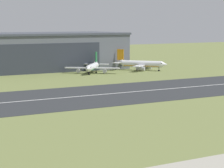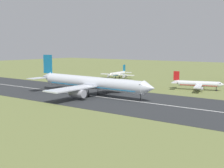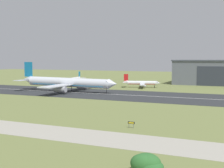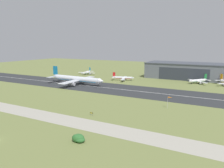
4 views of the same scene
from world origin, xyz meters
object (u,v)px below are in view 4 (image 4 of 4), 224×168
(airplane_landing, at_px, (77,79))
(airplane_parked_west, at_px, (87,72))
(airplane_parked_far_east, at_px, (123,78))
(runway_sign, at_px, (92,113))
(shrub_clump, at_px, (78,138))
(windsock_pole, at_px, (170,98))
(airplane_parked_centre, at_px, (198,81))

(airplane_landing, relative_size, airplane_parked_west, 2.53)
(airplane_parked_far_east, relative_size, runway_sign, 13.73)
(airplane_landing, height_order, shrub_clump, airplane_landing)
(shrub_clump, height_order, windsock_pole, windsock_pole)
(shrub_clump, height_order, runway_sign, shrub_clump)
(airplane_parked_far_east, distance_m, windsock_pole, 97.36)
(airplane_parked_centre, xyz_separation_m, runway_sign, (-34.22, -121.32, -1.37))
(airplane_parked_west, relative_size, airplane_parked_centre, 1.07)
(airplane_parked_centre, distance_m, airplane_parked_far_east, 68.66)
(airplane_parked_centre, relative_size, shrub_clump, 4.10)
(airplane_landing, distance_m, airplane_parked_centre, 108.80)
(airplane_landing, relative_size, runway_sign, 32.36)
(airplane_parked_west, height_order, shrub_clump, airplane_parked_west)
(windsock_pole, bearing_deg, airplane_parked_centre, 88.14)
(shrub_clump, xyz_separation_m, runway_sign, (-12.54, 27.29, -0.14))
(windsock_pole, distance_m, runway_sign, 43.76)
(airplane_parked_centre, height_order, airplane_parked_far_east, airplane_parked_centre)
(airplane_parked_west, relative_size, shrub_clump, 4.40)
(airplane_landing, distance_m, windsock_pole, 96.81)
(airplane_parked_far_east, distance_m, runway_sign, 108.87)
(airplane_parked_west, bearing_deg, runway_sign, -54.15)
(airplane_parked_centre, bearing_deg, airplane_parked_west, 179.13)
(airplane_parked_west, relative_size, runway_sign, 12.78)
(airplane_parked_west, relative_size, windsock_pole, 3.28)
(airplane_landing, height_order, airplane_parked_far_east, airplane_landing)
(windsock_pole, bearing_deg, airplane_parked_west, 142.30)
(airplane_landing, distance_m, airplane_parked_far_east, 47.14)
(airplane_parked_west, xyz_separation_m, shrub_clump, (101.54, -150.48, -1.11))
(airplane_parked_centre, bearing_deg, airplane_landing, -148.97)
(airplane_parked_centre, relative_size, airplane_parked_far_east, 0.87)
(airplane_parked_far_east, bearing_deg, windsock_pole, -49.28)
(airplane_parked_centre, bearing_deg, shrub_clump, -98.30)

